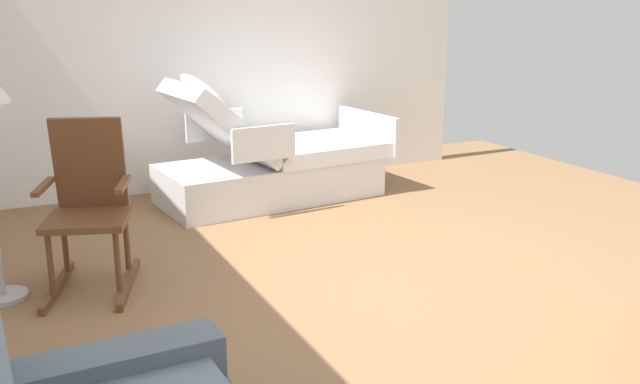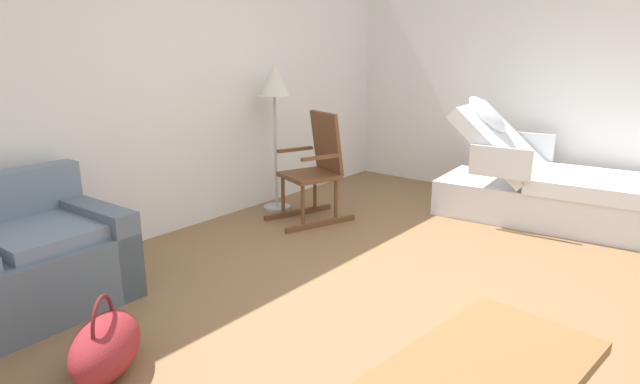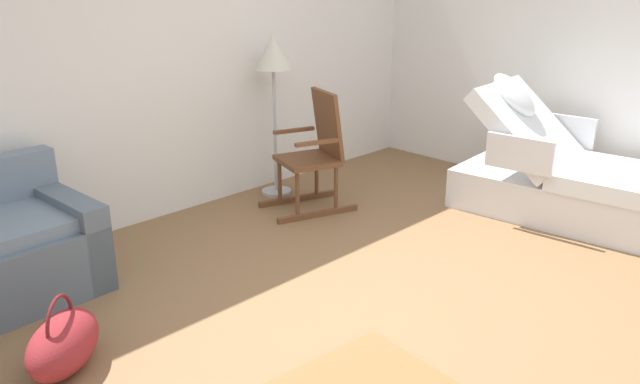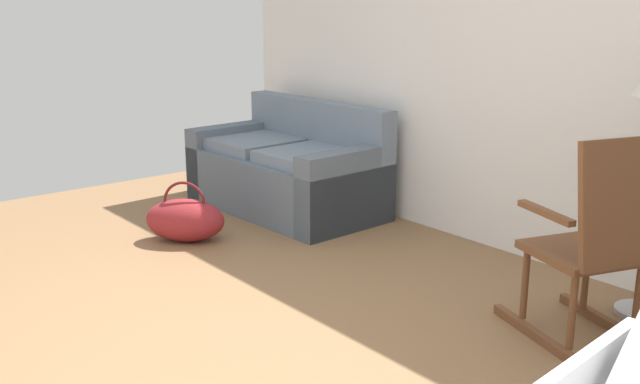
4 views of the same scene
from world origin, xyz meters
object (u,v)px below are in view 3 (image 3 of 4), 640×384
object	(u,v)px
floor_lamp	(273,64)
duffel_bag	(63,343)
rocking_chair	(315,153)
hospital_bed	(576,183)

from	to	relation	value
floor_lamp	duffel_bag	distance (m)	3.14
floor_lamp	duffel_bag	xyz separation A→B (m)	(-2.65, -1.30, -1.07)
duffel_bag	rocking_chair	bearing A→B (deg)	16.07
duffel_bag	hospital_bed	bearing A→B (deg)	-13.85
hospital_bed	rocking_chair	bearing A→B (deg)	128.05
hospital_bed	floor_lamp	distance (m)	2.81
hospital_bed	duffel_bag	xyz separation A→B (m)	(-4.02, 0.99, -0.17)
rocking_chair	duffel_bag	xyz separation A→B (m)	(-2.65, -0.76, -0.35)
rocking_chair	floor_lamp	xyz separation A→B (m)	(0.01, 0.53, 0.72)
floor_lamp	duffel_bag	bearing A→B (deg)	-153.97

